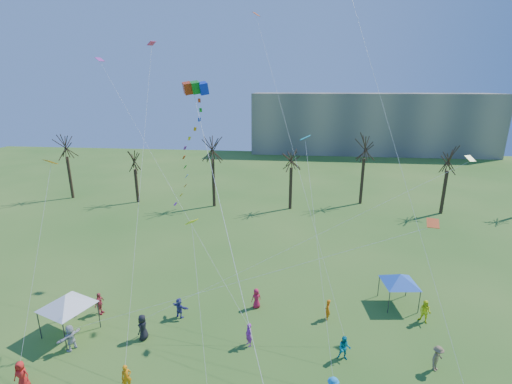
# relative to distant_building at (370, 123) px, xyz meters

# --- Properties ---
(distant_building) EXTENTS (60.00, 14.00, 15.00)m
(distant_building) POSITION_rel_distant_building_xyz_m (0.00, 0.00, 0.00)
(distant_building) COLOR gray
(distant_building) RESTS_ON ground
(bare_tree_row) EXTENTS (70.19, 9.59, 10.80)m
(bare_tree_row) POSITION_rel_distant_building_xyz_m (-21.08, -46.83, -0.48)
(bare_tree_row) COLOR black
(bare_tree_row) RESTS_ON ground
(big_box_kite) EXTENTS (4.45, 7.91, 20.70)m
(big_box_kite) POSITION_rel_distant_building_xyz_m (-25.61, -73.00, 4.71)
(big_box_kite) COLOR red
(big_box_kite) RESTS_ON ground
(canopy_tent_white) EXTENTS (3.83, 3.83, 3.06)m
(canopy_tent_white) POSITION_rel_distant_building_xyz_m (-33.99, -76.33, -4.90)
(canopy_tent_white) COLOR #3F3F44
(canopy_tent_white) RESTS_ON ground
(canopy_tent_blue) EXTENTS (3.54, 3.54, 2.67)m
(canopy_tent_blue) POSITION_rel_distant_building_xyz_m (-10.32, -70.14, -5.24)
(canopy_tent_blue) COLOR #3F3F44
(canopy_tent_blue) RESTS_ON ground
(festival_crowd) EXTENTS (25.87, 10.77, 1.84)m
(festival_crowd) POSITION_rel_distant_building_xyz_m (-22.05, -77.00, -6.64)
(festival_crowd) COLOR red
(festival_crowd) RESTS_ON ground
(small_kites_aloft) EXTENTS (31.29, 19.51, 32.00)m
(small_kites_aloft) POSITION_rel_distant_building_xyz_m (-22.08, -70.67, 6.60)
(small_kites_aloft) COLOR orange
(small_kites_aloft) RESTS_ON ground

